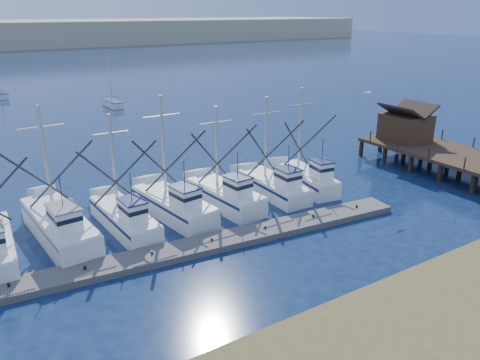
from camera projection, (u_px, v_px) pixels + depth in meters
name	position (u px, v px, depth m)	size (l,w,h in m)	color
ground	(322.00, 263.00, 28.55)	(500.00, 500.00, 0.00)	#0D1D3C
floating_dock	(183.00, 250.00, 29.67)	(32.90, 2.19, 0.44)	#645D59
timber_pier	(434.00, 142.00, 45.09)	(7.00, 20.00, 8.00)	black
trawler_fleet	(137.00, 215.00, 32.93)	(32.24, 9.45, 8.88)	white
sailboat_near	(113.00, 104.00, 74.26)	(1.88, 5.18, 8.10)	white
sailboat_far	(0.00, 95.00, 81.74)	(2.29, 4.87, 8.10)	white
flying_gull	(366.00, 93.00, 39.23)	(1.03, 0.19, 0.19)	white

